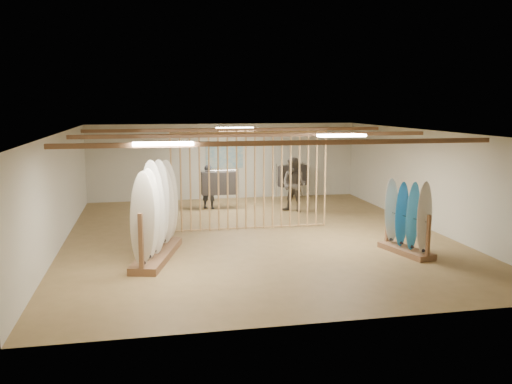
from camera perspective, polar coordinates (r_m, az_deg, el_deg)
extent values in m
plane|color=olive|center=(14.70, 0.00, -4.62)|extent=(12.00, 12.00, 0.00)
plane|color=gray|center=(14.29, 0.00, 6.34)|extent=(12.00, 12.00, 0.00)
plane|color=beige|center=(20.30, -3.34, 3.23)|extent=(12.00, 0.00, 12.00)
plane|color=beige|center=(8.74, 7.81, -4.93)|extent=(12.00, 0.00, 12.00)
plane|color=beige|center=(14.32, -20.02, 0.15)|extent=(0.00, 12.00, 12.00)
plane|color=beige|center=(16.17, 17.66, 1.26)|extent=(0.00, 12.00, 12.00)
cube|color=brown|center=(14.29, 0.00, 6.02)|extent=(9.50, 6.12, 0.10)
cube|color=white|center=(14.29, 0.00, 6.10)|extent=(1.20, 0.35, 0.06)
cylinder|color=tan|center=(14.96, -8.90, 0.97)|extent=(0.05, 0.05, 2.78)
cylinder|color=tan|center=(14.97, -7.91, 1.00)|extent=(0.05, 0.05, 2.78)
cylinder|color=tan|center=(14.99, -6.93, 1.03)|extent=(0.05, 0.05, 2.78)
cylinder|color=tan|center=(15.01, -5.94, 1.06)|extent=(0.05, 0.05, 2.78)
cylinder|color=tan|center=(15.03, -4.96, 1.09)|extent=(0.05, 0.05, 2.78)
cylinder|color=tan|center=(15.07, -3.98, 1.12)|extent=(0.05, 0.05, 2.78)
cylinder|color=tan|center=(15.10, -3.01, 1.15)|extent=(0.05, 0.05, 2.78)
cylinder|color=tan|center=(15.14, -2.04, 1.18)|extent=(0.05, 0.05, 2.78)
cylinder|color=tan|center=(15.18, -1.07, 1.21)|extent=(0.05, 0.05, 2.78)
cylinder|color=tan|center=(15.23, -0.12, 1.23)|extent=(0.05, 0.05, 2.78)
cylinder|color=tan|center=(15.28, 0.84, 1.26)|extent=(0.05, 0.05, 2.78)
cylinder|color=tan|center=(15.34, 1.78, 1.29)|extent=(0.05, 0.05, 2.78)
cylinder|color=tan|center=(15.40, 2.72, 1.31)|extent=(0.05, 0.05, 2.78)
cylinder|color=tan|center=(15.46, 3.65, 1.34)|extent=(0.05, 0.05, 2.78)
cylinder|color=tan|center=(15.53, 4.57, 1.36)|extent=(0.05, 0.05, 2.78)
cylinder|color=tan|center=(15.61, 5.49, 1.39)|extent=(0.05, 0.05, 2.78)
cylinder|color=tan|center=(15.68, 6.39, 1.41)|extent=(0.05, 0.05, 2.78)
cylinder|color=tan|center=(15.76, 7.29, 1.43)|extent=(0.05, 0.05, 2.78)
cube|color=teal|center=(20.26, -3.34, 3.79)|extent=(1.40, 0.03, 0.90)
cube|color=brown|center=(12.80, -10.34, -6.51)|extent=(1.29, 2.80, 0.17)
cylinder|color=black|center=(12.56, -10.47, -2.02)|extent=(0.70, 2.60, 0.01)
ellipsoid|color=silver|center=(11.44, -11.89, -2.75)|extent=(0.53, 0.20, 2.04)
ellipsoid|color=white|center=(11.88, -11.30, -2.28)|extent=(0.53, 0.20, 2.04)
ellipsoid|color=white|center=(12.32, -10.75, -1.85)|extent=(0.53, 0.20, 2.04)
ellipsoid|color=white|center=(12.77, -10.23, -1.45)|extent=(0.53, 0.20, 2.04)
ellipsoid|color=silver|center=(13.21, -9.75, -1.07)|extent=(0.53, 0.20, 2.04)
ellipsoid|color=silver|center=(13.66, -9.31, -0.72)|extent=(0.53, 0.20, 2.04)
cube|color=brown|center=(13.48, 15.49, -5.96)|extent=(0.85, 1.61, 0.13)
cylinder|color=black|center=(13.29, 15.64, -2.53)|extent=(0.38, 1.44, 0.01)
ellipsoid|color=white|center=(12.87, 17.31, -2.69)|extent=(0.43, 0.16, 1.65)
ellipsoid|color=#2D8CD1|center=(13.14, 16.19, -2.39)|extent=(0.43, 0.16, 1.65)
ellipsoid|color=#2D8CD1|center=(13.41, 15.12, -2.11)|extent=(0.43, 0.16, 1.65)
ellipsoid|color=silver|center=(13.70, 14.09, -1.84)|extent=(0.43, 0.16, 1.65)
cylinder|color=silver|center=(18.23, -3.92, 2.27)|extent=(1.27, 0.03, 0.03)
cube|color=black|center=(18.29, -3.90, 0.93)|extent=(1.18, 0.32, 0.77)
cylinder|color=silver|center=(18.32, -3.90, 0.30)|extent=(0.03, 0.03, 1.36)
cylinder|color=silver|center=(20.22, 3.89, 2.92)|extent=(1.17, 0.52, 0.03)
cube|color=black|center=(20.28, 3.87, 1.73)|extent=(1.20, 0.75, 0.76)
cylinder|color=silver|center=(20.30, 3.87, 1.16)|extent=(0.03, 0.03, 1.35)
imported|color=#23252A|center=(18.40, -5.05, 0.88)|extent=(0.75, 0.65, 1.71)
imported|color=#3C362E|center=(17.76, 4.03, 1.12)|extent=(1.25, 1.23, 2.04)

